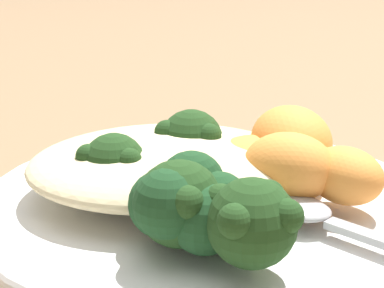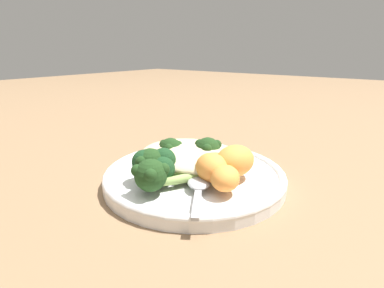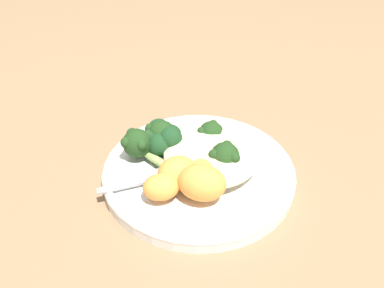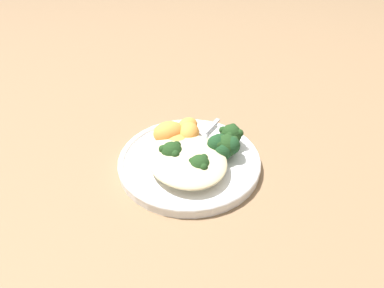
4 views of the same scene
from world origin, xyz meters
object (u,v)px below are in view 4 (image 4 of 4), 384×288
Objects in this scene: quinoa_mound at (185,159)px; broccoli_stalk_1 at (197,161)px; plate at (189,160)px; sweet_potato_chunk_3 at (166,133)px; broccoli_stalk_3 at (227,135)px; sweet_potato_chunk_0 at (188,126)px; sweet_potato_chunk_2 at (177,142)px; sweet_potato_chunk_1 at (189,133)px; kale_tuft at (224,145)px; spoon at (201,136)px; broccoli_stalk_2 at (220,145)px; broccoli_stalk_0 at (174,150)px.

broccoli_stalk_1 is at bearing -136.79° from quinoa_mound.
sweet_potato_chunk_3 is (0.06, 0.02, 0.03)m from plate.
sweet_potato_chunk_0 is (0.07, 0.05, -0.00)m from broccoli_stalk_3.
broccoli_stalk_3 is at bearing -118.48° from sweet_potato_chunk_3.
sweet_potato_chunk_2 is at bearing -161.93° from broccoli_stalk_1.
broccoli_stalk_3 is (0.04, -0.09, 0.00)m from broccoli_stalk_1.
sweet_potato_chunk_1 is at bearing -69.37° from sweet_potato_chunk_2.
quinoa_mound is at bearing 148.66° from sweet_potato_chunk_1.
sweet_potato_chunk_2 is at bearing 51.64° from kale_tuft.
spoon is at bearing -79.22° from sweet_potato_chunk_2.
spoon is (0.07, 0.01, -0.02)m from kale_tuft.
plate is at bearing -160.01° from sweet_potato_chunk_3.
kale_tuft is (-0.00, -0.00, 0.00)m from broccoli_stalk_2.
broccoli_stalk_3 is 0.06m from spoon.
sweet_potato_chunk_3 is 0.07m from spoon.
plate is 2.14× the size of broccoli_stalk_1.
broccoli_stalk_2 is at bearing 124.40° from broccoli_stalk_0.
sweet_potato_chunk_0 is 0.75× the size of sweet_potato_chunk_3.
sweet_potato_chunk_1 is at bearing 173.72° from broccoli_stalk_2.
quinoa_mound is 0.03m from broccoli_stalk_0.
broccoli_stalk_0 is 0.77× the size of broccoli_stalk_3.
sweet_potato_chunk_1 is at bearing -24.58° from plate.
spoon is at bearing -48.47° from plate.
sweet_potato_chunk_1 is at bearing 174.70° from broccoli_stalk_3.
quinoa_mound is at bearing -124.46° from broccoli_stalk_1.
sweet_potato_chunk_3 is at bearing 1.18° from quinoa_mound.
sweet_potato_chunk_3 reaches higher than plate.
sweet_potato_chunk_1 is at bearing 176.31° from broccoli_stalk_1.
sweet_potato_chunk_3 is (0.10, 0.02, 0.01)m from broccoli_stalk_1.
broccoli_stalk_2 is at bearing -113.94° from broccoli_stalk_3.
kale_tuft is (-0.10, -0.03, 0.00)m from sweet_potato_chunk_0.
plate is at bearing 155.42° from sweet_potato_chunk_1.
spoon is at bearing 159.66° from broccoli_stalk_1.
broccoli_stalk_2 is at bearing 44.51° from kale_tuft.
quinoa_mound is at bearing 151.07° from sweet_potato_chunk_0.
sweet_potato_chunk_0 reaches higher than quinoa_mound.
broccoli_stalk_1 is 1.07× the size of broccoli_stalk_3.
broccoli_stalk_3 is (0.02, -0.03, 0.00)m from broccoli_stalk_2.
kale_tuft is 0.07m from spoon.
broccoli_stalk_1 is at bearing 162.09° from sweet_potato_chunk_0.
kale_tuft is (0.01, -0.06, 0.00)m from broccoli_stalk_1.
quinoa_mound is at bearing 137.57° from plate.
plate is 0.09m from broccoli_stalk_3.
sweet_potato_chunk_3 is at bearing -136.26° from broccoli_stalk_0.
sweet_potato_chunk_1 is (-0.03, 0.01, 0.00)m from sweet_potato_chunk_0.
spoon is at bearing 9.50° from kale_tuft.
kale_tuft is at bearing -91.89° from quinoa_mound.
broccoli_stalk_1 is 0.10m from spoon.
sweet_potato_chunk_3 is (0.06, 0.11, 0.00)m from broccoli_stalk_3.
kale_tuft is at bearing -111.94° from plate.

